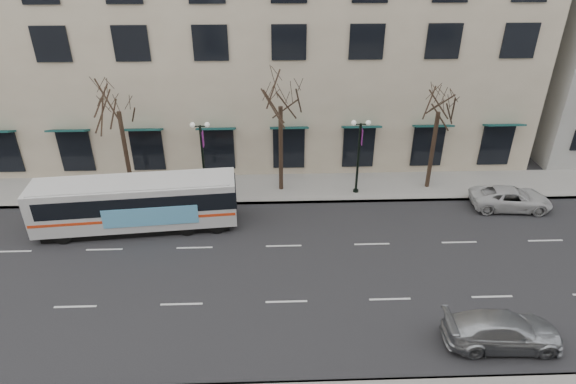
{
  "coord_description": "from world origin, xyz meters",
  "views": [
    {
      "loc": [
        -0.54,
        -19.9,
        15.74
      ],
      "look_at": [
        0.21,
        1.33,
        4.0
      ],
      "focal_mm": 30.0,
      "sensor_mm": 36.0,
      "label": 1
    }
  ],
  "objects_px": {
    "silver_car": "(503,330)",
    "white_pickup": "(511,198)",
    "lamp_post_left": "(203,156)",
    "lamp_post_right": "(359,154)",
    "tree_far_right": "(441,97)",
    "tree_far_left": "(116,97)",
    "city_bus": "(137,203)",
    "tree_far_mid": "(280,92)"
  },
  "relations": [
    {
      "from": "lamp_post_left",
      "to": "white_pickup",
      "type": "xyz_separation_m",
      "value": [
        19.49,
        -2.18,
        -2.26
      ]
    },
    {
      "from": "lamp_post_left",
      "to": "silver_car",
      "type": "distance_m",
      "value": 19.59
    },
    {
      "from": "silver_car",
      "to": "white_pickup",
      "type": "height_order",
      "value": "silver_car"
    },
    {
      "from": "tree_far_right",
      "to": "lamp_post_right",
      "type": "xyz_separation_m",
      "value": [
        -4.99,
        -0.6,
        -3.48
      ]
    },
    {
      "from": "tree_far_right",
      "to": "silver_car",
      "type": "distance_m",
      "value": 15.16
    },
    {
      "from": "city_bus",
      "to": "white_pickup",
      "type": "xyz_separation_m",
      "value": [
        22.94,
        1.55,
        -1.03
      ]
    },
    {
      "from": "silver_car",
      "to": "tree_far_right",
      "type": "bearing_deg",
      "value": -1.84
    },
    {
      "from": "tree_far_left",
      "to": "city_bus",
      "type": "distance_m",
      "value": 6.78
    },
    {
      "from": "tree_far_left",
      "to": "lamp_post_left",
      "type": "height_order",
      "value": "tree_far_left"
    },
    {
      "from": "city_bus",
      "to": "white_pickup",
      "type": "bearing_deg",
      "value": -1.25
    },
    {
      "from": "city_bus",
      "to": "silver_car",
      "type": "distance_m",
      "value": 20.07
    },
    {
      "from": "white_pickup",
      "to": "tree_far_mid",
      "type": "bearing_deg",
      "value": 83.73
    },
    {
      "from": "tree_far_mid",
      "to": "tree_far_right",
      "type": "bearing_deg",
      "value": -0.0
    },
    {
      "from": "silver_car",
      "to": "white_pickup",
      "type": "distance_m",
      "value": 12.47
    },
    {
      "from": "lamp_post_left",
      "to": "silver_car",
      "type": "xyz_separation_m",
      "value": [
        14.1,
        -13.42,
        -2.22
      ]
    },
    {
      "from": "tree_far_mid",
      "to": "lamp_post_left",
      "type": "relative_size",
      "value": 1.64
    },
    {
      "from": "tree_far_right",
      "to": "silver_car",
      "type": "height_order",
      "value": "tree_far_right"
    },
    {
      "from": "tree_far_left",
      "to": "lamp_post_right",
      "type": "relative_size",
      "value": 1.6
    },
    {
      "from": "lamp_post_left",
      "to": "white_pickup",
      "type": "distance_m",
      "value": 19.74
    },
    {
      "from": "tree_far_mid",
      "to": "white_pickup",
      "type": "xyz_separation_m",
      "value": [
        14.5,
        -2.78,
        -6.22
      ]
    },
    {
      "from": "tree_far_mid",
      "to": "lamp_post_left",
      "type": "height_order",
      "value": "tree_far_mid"
    },
    {
      "from": "tree_far_right",
      "to": "lamp_post_left",
      "type": "distance_m",
      "value": 15.4
    },
    {
      "from": "lamp_post_right",
      "to": "silver_car",
      "type": "relative_size",
      "value": 1.04
    },
    {
      "from": "tree_far_right",
      "to": "silver_car",
      "type": "relative_size",
      "value": 1.61
    },
    {
      "from": "tree_far_mid",
      "to": "tree_far_right",
      "type": "distance_m",
      "value": 10.01
    },
    {
      "from": "tree_far_left",
      "to": "tree_far_mid",
      "type": "distance_m",
      "value": 10.0
    },
    {
      "from": "lamp_post_left",
      "to": "silver_car",
      "type": "height_order",
      "value": "lamp_post_left"
    },
    {
      "from": "lamp_post_left",
      "to": "lamp_post_right",
      "type": "height_order",
      "value": "same"
    },
    {
      "from": "lamp_post_left",
      "to": "silver_car",
      "type": "bearing_deg",
      "value": -43.59
    },
    {
      "from": "city_bus",
      "to": "white_pickup",
      "type": "distance_m",
      "value": 23.01
    },
    {
      "from": "tree_far_left",
      "to": "lamp_post_right",
      "type": "xyz_separation_m",
      "value": [
        15.01,
        -0.6,
        -3.75
      ]
    },
    {
      "from": "tree_far_left",
      "to": "silver_car",
      "type": "xyz_separation_m",
      "value": [
        19.11,
        -14.02,
        -5.97
      ]
    },
    {
      "from": "lamp_post_right",
      "to": "lamp_post_left",
      "type": "bearing_deg",
      "value": 180.0
    },
    {
      "from": "tree_far_mid",
      "to": "silver_car",
      "type": "bearing_deg",
      "value": -57.0
    },
    {
      "from": "tree_far_mid",
      "to": "white_pickup",
      "type": "height_order",
      "value": "tree_far_mid"
    },
    {
      "from": "tree_far_left",
      "to": "tree_far_right",
      "type": "bearing_deg",
      "value": 0.0
    },
    {
      "from": "tree_far_mid",
      "to": "lamp_post_right",
      "type": "xyz_separation_m",
      "value": [
        5.01,
        -0.6,
        -3.96
      ]
    },
    {
      "from": "tree_far_left",
      "to": "white_pickup",
      "type": "relative_size",
      "value": 1.69
    },
    {
      "from": "tree_far_right",
      "to": "lamp_post_right",
      "type": "distance_m",
      "value": 6.11
    },
    {
      "from": "silver_car",
      "to": "white_pickup",
      "type": "relative_size",
      "value": 1.01
    },
    {
      "from": "silver_car",
      "to": "lamp_post_left",
      "type": "bearing_deg",
      "value": 48.2
    },
    {
      "from": "white_pickup",
      "to": "lamp_post_left",
      "type": "bearing_deg",
      "value": 88.2
    }
  ]
}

